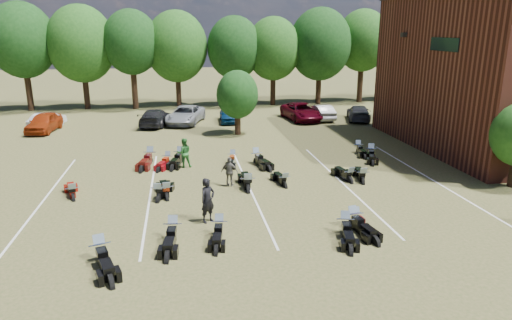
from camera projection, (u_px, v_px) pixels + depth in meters
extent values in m
plane|color=brown|center=(323.00, 206.00, 21.13)|extent=(160.00, 160.00, 0.00)
imported|color=#942D0D|center=(44.00, 122.00, 36.17)|extent=(2.26, 4.61, 1.52)
imported|color=silver|center=(47.00, 120.00, 37.57)|extent=(2.33, 4.16, 1.30)
imported|color=gray|center=(185.00, 115.00, 39.37)|extent=(3.89, 5.87, 1.50)
imported|color=black|center=(155.00, 117.00, 38.48)|extent=(2.90, 5.16, 1.41)
imported|color=navy|center=(229.00, 115.00, 39.96)|extent=(1.78, 4.01, 1.34)
imported|color=#A09F9B|center=(321.00, 112.00, 41.08)|extent=(1.56, 4.15, 1.35)
imported|color=#4E0412|center=(301.00, 112.00, 40.89)|extent=(3.12, 5.66, 1.50)
imported|color=#323237|center=(358.00, 113.00, 40.75)|extent=(3.13, 4.94, 1.33)
imported|color=black|center=(208.00, 200.00, 19.14)|extent=(0.84, 0.79, 1.93)
imported|color=#276929|center=(184.00, 153.00, 26.83)|extent=(0.92, 0.75, 1.76)
imported|color=#535047|center=(230.00, 172.00, 23.59)|extent=(0.99, 0.73, 1.55)
cube|color=black|center=(404.00, 35.00, 31.91)|extent=(0.30, 0.40, 0.30)
cube|color=black|center=(444.00, 44.00, 27.33)|extent=(0.06, 3.00, 0.80)
cylinder|color=black|center=(28.00, 91.00, 44.70)|extent=(0.58, 0.58, 4.08)
ellipsoid|color=#1E4C19|center=(22.00, 46.00, 43.51)|extent=(6.00, 6.00, 6.90)
cylinder|color=black|center=(81.00, 90.00, 45.49)|extent=(0.58, 0.58, 4.08)
ellipsoid|color=#1E4C19|center=(77.00, 46.00, 44.30)|extent=(6.00, 6.00, 6.90)
cylinder|color=black|center=(133.00, 89.00, 46.29)|extent=(0.57, 0.58, 4.08)
ellipsoid|color=#1E4C19|center=(130.00, 45.00, 45.10)|extent=(6.00, 6.00, 6.90)
cylinder|color=black|center=(183.00, 88.00, 47.09)|extent=(0.57, 0.58, 4.08)
ellipsoid|color=#1E4C19|center=(181.00, 45.00, 45.90)|extent=(6.00, 6.00, 6.90)
cylinder|color=black|center=(231.00, 87.00, 47.88)|extent=(0.58, 0.58, 4.08)
ellipsoid|color=#1E4C19|center=(230.00, 45.00, 46.69)|extent=(6.00, 6.00, 6.90)
cylinder|color=black|center=(277.00, 86.00, 48.68)|extent=(0.57, 0.58, 4.08)
ellipsoid|color=#1E4C19|center=(278.00, 44.00, 47.49)|extent=(6.00, 6.00, 6.90)
cylinder|color=black|center=(322.00, 85.00, 49.48)|extent=(0.57, 0.58, 4.08)
ellipsoid|color=#1E4C19|center=(324.00, 44.00, 48.29)|extent=(6.00, 6.00, 6.90)
cylinder|color=black|center=(366.00, 84.00, 50.27)|extent=(0.57, 0.58, 4.08)
ellipsoid|color=#1E4C19|center=(368.00, 44.00, 49.08)|extent=(6.00, 6.00, 6.90)
cylinder|color=black|center=(408.00, 83.00, 51.07)|extent=(0.58, 0.58, 4.08)
ellipsoid|color=#1E4C19|center=(412.00, 44.00, 49.88)|extent=(6.00, 6.00, 6.90)
cylinder|color=black|center=(449.00, 82.00, 51.87)|extent=(0.58, 0.58, 4.08)
ellipsoid|color=#1E4C19|center=(453.00, 43.00, 50.68)|extent=(6.00, 6.00, 6.90)
cylinder|color=black|center=(238.00, 122.00, 35.23)|extent=(0.24, 0.24, 1.90)
sphere|color=#1E4C19|center=(237.00, 94.00, 34.64)|extent=(3.20, 3.20, 3.20)
cube|color=silver|center=(44.00, 200.00, 21.90)|extent=(0.10, 14.00, 0.01)
cube|color=silver|center=(150.00, 194.00, 22.69)|extent=(0.10, 14.00, 0.01)
cube|color=silver|center=(250.00, 188.00, 23.49)|extent=(0.10, 14.00, 0.01)
cube|color=silver|center=(342.00, 183.00, 24.29)|extent=(0.10, 14.00, 0.01)
cube|color=silver|center=(429.00, 178.00, 25.08)|extent=(0.10, 14.00, 0.01)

